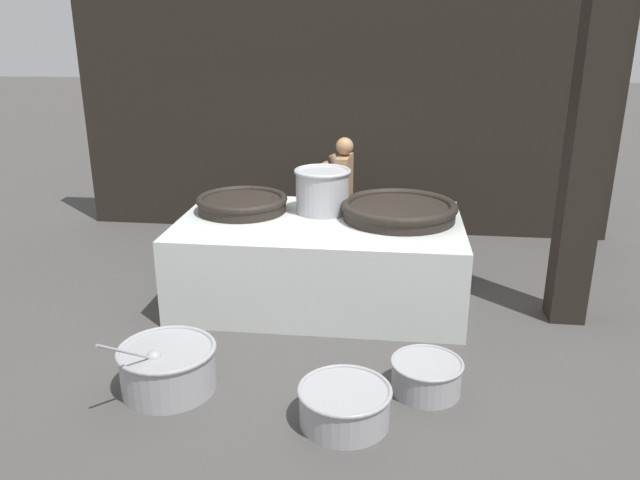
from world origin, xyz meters
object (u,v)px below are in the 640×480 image
object	(u,v)px
cook	(343,194)
prep_bowl_vegetables	(168,366)
prep_bowl_meat	(345,403)
stock_pot	(323,190)
prep_bowl_extra	(426,375)
giant_wok_far	(399,210)
giant_wok_near	(242,203)

from	to	relation	value
cook	prep_bowl_vegetables	size ratio (longest dim) A/B	1.57
prep_bowl_vegetables	prep_bowl_meat	size ratio (longest dim) A/B	1.38
stock_pot	cook	bearing A→B (deg)	81.86
stock_pot	cook	distance (m)	1.14
cook	prep_bowl_extra	bearing A→B (deg)	113.21
prep_bowl_meat	stock_pot	bearing A→B (deg)	100.35
stock_pot	prep_bowl_extra	size ratio (longest dim) A/B	1.04
giant_wok_far	prep_bowl_vegetables	distance (m)	3.09
giant_wok_far	prep_bowl_extra	bearing A→B (deg)	-82.12
cook	prep_bowl_extra	size ratio (longest dim) A/B	2.61
giant_wok_far	prep_bowl_vegetables	xyz separation A→B (m)	(-1.97, -2.23, -0.84)
giant_wok_near	prep_bowl_vegetables	size ratio (longest dim) A/B	1.02
giant_wok_near	stock_pot	distance (m)	0.96
giant_wok_near	stock_pot	xyz separation A→B (m)	(0.94, 0.07, 0.17)
giant_wok_near	cook	world-z (taller)	cook
cook	prep_bowl_vegetables	world-z (taller)	cook
giant_wok_near	prep_bowl_meat	bearing A→B (deg)	-61.25
giant_wok_near	prep_bowl_vegetables	xyz separation A→B (m)	(-0.14, -2.32, -0.83)
prep_bowl_meat	prep_bowl_extra	bearing A→B (deg)	38.49
cook	giant_wok_far	bearing A→B (deg)	126.43
cook	prep_bowl_meat	world-z (taller)	cook
stock_pot	prep_bowl_vegetables	distance (m)	2.81
giant_wok_near	prep_bowl_meat	xyz separation A→B (m)	(1.44, -2.62, -0.89)
stock_pot	giant_wok_near	bearing A→B (deg)	-175.48
giant_wok_near	prep_bowl_meat	size ratio (longest dim) A/B	1.40
stock_pot	prep_bowl_vegetables	xyz separation A→B (m)	(-1.08, -2.39, -1.00)
giant_wok_near	prep_bowl_extra	xyz separation A→B (m)	(2.11, -2.08, -0.90)
giant_wok_far	cook	world-z (taller)	cook
giant_wok_near	prep_bowl_extra	bearing A→B (deg)	-44.65
giant_wok_near	giant_wok_far	size ratio (longest dim) A/B	0.81
prep_bowl_extra	cook	bearing A→B (deg)	107.30
cook	prep_bowl_meat	distance (m)	3.86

